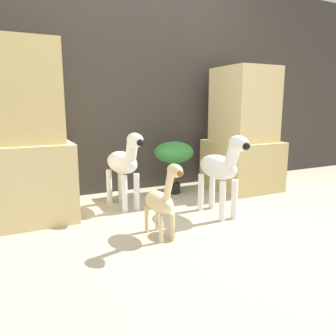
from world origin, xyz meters
name	(u,v)px	position (x,y,z in m)	size (l,w,h in m)	color
ground_plane	(204,234)	(0.00, 0.00, 0.00)	(14.00, 14.00, 0.00)	#B2A88E
wall_back	(131,83)	(0.00, 1.41, 1.10)	(6.40, 0.08, 2.20)	#38332D
rock_pillar_left	(27,142)	(-1.04, 0.91, 0.60)	(0.62, 0.68, 1.35)	#DBC184
rock_pillar_right	(243,136)	(1.04, 0.91, 0.56)	(0.62, 0.68, 1.26)	#D1B775
zebra_right	(221,168)	(0.32, 0.27, 0.40)	(0.20, 0.57, 0.67)	white
zebra_left	(124,163)	(-0.30, 0.81, 0.40)	(0.25, 0.57, 0.67)	white
giraffe_figurine	(161,199)	(-0.29, 0.07, 0.27)	(0.16, 0.43, 0.53)	beige
potted_palm_front	(174,154)	(0.30, 1.04, 0.40)	(0.39, 0.39, 0.53)	black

